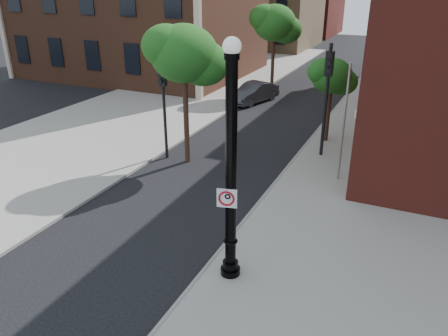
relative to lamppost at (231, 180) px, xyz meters
The scene contains 13 objects.
ground 4.18m from the lamppost, behind, with size 120.00×120.00×0.00m, color black.
sidewalk_right 10.85m from the lamppost, 72.21° to the left, with size 8.00×60.00×0.12m, color gray.
sidewalk_left 21.68m from the lamppost, 123.39° to the left, with size 10.00×50.00×0.12m, color gray.
curb_edge 10.40m from the lamppost, 94.41° to the left, with size 0.10×60.00×0.14m, color gray.
lamppost is the anchor object (origin of this frame).
no_parking_sign 0.50m from the lamppost, 104.08° to the right, with size 0.53×0.16×0.54m.
parked_car 19.31m from the lamppost, 109.05° to the left, with size 1.43×4.10×1.35m, color #2E2E33.
traffic_signal_left 9.51m from the lamppost, 132.45° to the left, with size 0.32×0.40×4.74m.
traffic_signal_right 10.15m from the lamppost, 88.56° to the left, with size 0.34×0.43×5.31m.
utility_pole 7.96m from the lamppost, 78.99° to the left, with size 0.10×0.10×4.94m, color #999999.
street_tree_a 8.98m from the lamppost, 126.57° to the left, with size 3.43×3.10×6.19m.
street_tree_b 21.75m from the lamppost, 105.65° to the left, with size 3.48×3.14×6.26m.
street_tree_c 12.32m from the lamppost, 89.90° to the left, with size 2.41×2.17×4.33m.
Camera 1 is at (6.92, -9.33, 7.92)m, focal length 35.00 mm.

